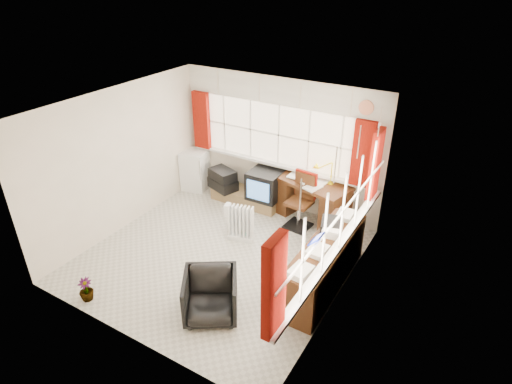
% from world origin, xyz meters
% --- Properties ---
extents(ground, '(4.00, 4.00, 0.00)m').
position_xyz_m(ground, '(0.00, 0.00, 0.00)').
color(ground, beige).
rests_on(ground, ground).
extents(room_walls, '(4.00, 4.00, 4.00)m').
position_xyz_m(room_walls, '(0.00, 0.00, 1.50)').
color(room_walls, beige).
rests_on(room_walls, ground).
extents(window_back, '(3.70, 0.12, 3.60)m').
position_xyz_m(window_back, '(0.00, 1.94, 0.95)').
color(window_back, '#FFEAC9').
rests_on(window_back, room_walls).
extents(window_right, '(0.12, 3.70, 3.60)m').
position_xyz_m(window_right, '(1.94, 0.00, 0.95)').
color(window_right, '#FFEAC9').
rests_on(window_right, room_walls).
extents(curtains, '(3.83, 3.83, 1.15)m').
position_xyz_m(curtains, '(0.92, 0.93, 1.46)').
color(curtains, '#951108').
rests_on(curtains, room_walls).
extents(overhead_cabinets, '(3.98, 3.98, 0.48)m').
position_xyz_m(overhead_cabinets, '(0.98, 0.98, 2.25)').
color(overhead_cabinets, white).
rests_on(overhead_cabinets, room_walls).
extents(desk, '(1.46, 0.96, 0.82)m').
position_xyz_m(desk, '(0.81, 1.80, 0.43)').
color(desk, '#4C2611').
rests_on(desk, ground).
extents(desk_lamp, '(0.16, 0.13, 0.43)m').
position_xyz_m(desk_lamp, '(1.10, 1.89, 1.08)').
color(desk_lamp, yellow).
rests_on(desk_lamp, desk).
extents(task_chair, '(0.47, 0.49, 1.03)m').
position_xyz_m(task_chair, '(0.73, 1.55, 0.55)').
color(task_chair, black).
rests_on(task_chair, ground).
extents(office_chair, '(0.98, 0.98, 0.65)m').
position_xyz_m(office_chair, '(0.66, -1.14, 0.33)').
color(office_chair, black).
rests_on(office_chair, ground).
extents(radiator, '(0.47, 0.27, 0.66)m').
position_xyz_m(radiator, '(0.05, 0.57, 0.27)').
color(radiator, white).
rests_on(radiator, ground).
extents(credenza, '(0.50, 2.00, 0.85)m').
position_xyz_m(credenza, '(1.73, 0.20, 0.39)').
color(credenza, '#4C2611').
rests_on(credenza, ground).
extents(file_tray, '(0.40, 0.45, 0.13)m').
position_xyz_m(file_tray, '(1.64, 0.59, 0.81)').
color(file_tray, black).
rests_on(file_tray, credenza).
extents(tv_bench, '(1.40, 0.50, 0.25)m').
position_xyz_m(tv_bench, '(-0.55, 1.72, 0.12)').
color(tv_bench, olive).
rests_on(tv_bench, ground).
extents(crt_tv, '(0.61, 0.58, 0.54)m').
position_xyz_m(crt_tv, '(-0.12, 1.69, 0.52)').
color(crt_tv, black).
rests_on(crt_tv, tv_bench).
extents(hifi_stack, '(0.66, 0.53, 0.41)m').
position_xyz_m(hifi_stack, '(-1.02, 1.58, 0.45)').
color(hifi_stack, black).
rests_on(hifi_stack, tv_bench).
extents(mini_fridge, '(0.59, 0.59, 0.83)m').
position_xyz_m(mini_fridge, '(-1.80, 1.70, 0.41)').
color(mini_fridge, white).
rests_on(mini_fridge, ground).
extents(spray_bottle_a, '(0.16, 0.16, 0.31)m').
position_xyz_m(spray_bottle_a, '(-0.26, 0.70, 0.15)').
color(spray_bottle_a, silver).
rests_on(spray_bottle_a, ground).
extents(spray_bottle_b, '(0.13, 0.13, 0.20)m').
position_xyz_m(spray_bottle_b, '(0.11, 0.62, 0.10)').
color(spray_bottle_b, '#86C8BD').
rests_on(spray_bottle_b, ground).
extents(flower_vase, '(0.26, 0.26, 0.36)m').
position_xyz_m(flower_vase, '(-1.03, -1.80, 0.18)').
color(flower_vase, black).
rests_on(flower_vase, ground).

